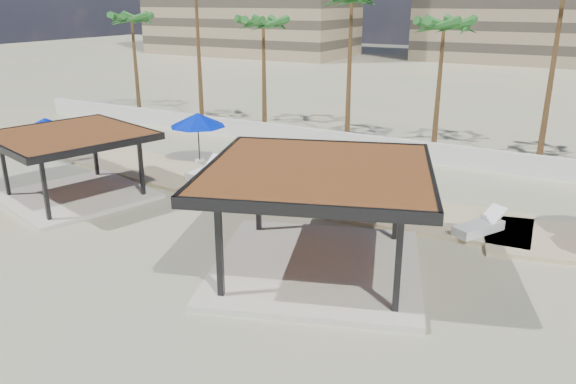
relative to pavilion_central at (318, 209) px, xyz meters
The scene contains 14 objects.
ground 4.39m from the pavilion_central, 169.58° to the right, with size 200.00×200.00×0.00m, color tan.
promenade 7.52m from the pavilion_central, 103.79° to the left, with size 44.45×7.97×0.24m.
boundary_wall 15.85m from the pavilion_central, 103.63° to the left, with size 56.00×0.30×1.20m, color silver.
pavilion_central is the anchor object (origin of this frame).
pavilion_west 13.38m from the pavilion_central, behind, with size 7.73×7.73×3.18m.
umbrella_a 20.72m from the pavilion_central, 165.70° to the left, with size 3.01×3.01×2.31m.
umbrella_b 8.75m from the pavilion_central, 131.76° to the left, with size 3.19×3.19×2.49m.
umbrella_f 14.44m from the pavilion_central, 143.83° to the left, with size 4.09×4.09×2.82m.
lounger_a 11.84m from the pavilion_central, 146.25° to the left, with size 0.85×2.41×0.90m.
lounger_b 7.43m from the pavilion_central, 52.57° to the left, with size 1.82×2.46×0.90m.
palm_a 30.77m from the pavilion_central, 144.52° to the left, with size 3.00×3.00×8.40m.
palm_c 22.12m from the pavilion_central, 126.13° to the left, with size 3.00×3.00×8.29m.
palm_d 20.44m from the pavilion_central, 110.23° to the left, with size 3.00×3.00×9.84m.
palm_e 18.44m from the pavilion_central, 92.31° to the left, with size 3.00×3.00×8.41m.
Camera 1 is at (11.44, -15.32, 8.99)m, focal length 35.00 mm.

